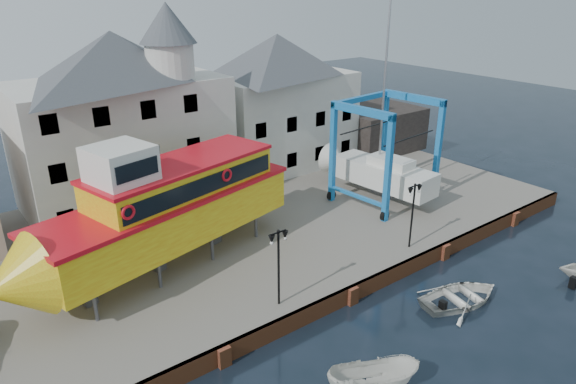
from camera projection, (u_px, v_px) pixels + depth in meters
ground at (351, 303)px, 27.84m from camera, size 140.00×140.00×0.00m
hardstanding at (242, 224)px, 35.74m from camera, size 44.00×22.00×1.00m
quay_wall at (350, 295)px, 27.72m from camera, size 44.00×0.47×1.00m
building_white_main at (123, 118)px, 35.85m from camera, size 14.00×8.30×14.00m
building_white_right at (278, 101)px, 44.35m from camera, size 12.00×8.00×11.20m
shed_dark at (373, 128)px, 49.85m from camera, size 8.00×7.00×4.00m
lamp_post_left at (278, 248)px, 24.89m from camera, size 1.12×0.32×4.20m
lamp_post_right at (414, 199)px, 30.49m from camera, size 1.12×0.32×4.20m
tour_boat at (154, 211)px, 27.83m from camera, size 18.19×8.24×7.71m
travel_lift at (375, 166)px, 38.37m from camera, size 7.21×9.73×14.41m
motorboat_b at (460, 303)px, 27.90m from camera, size 5.44×4.40×1.00m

